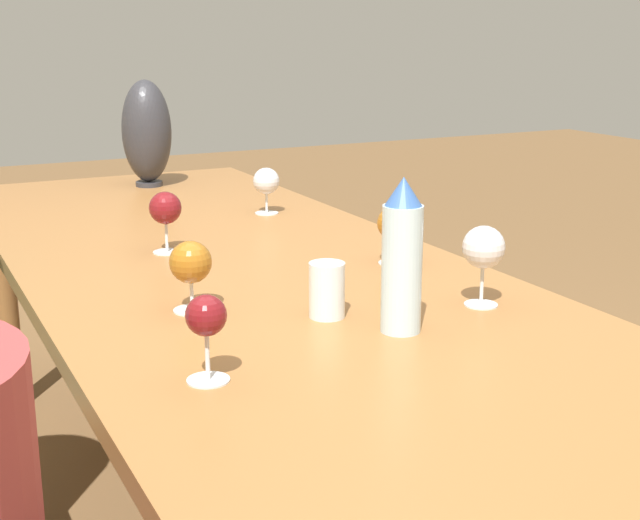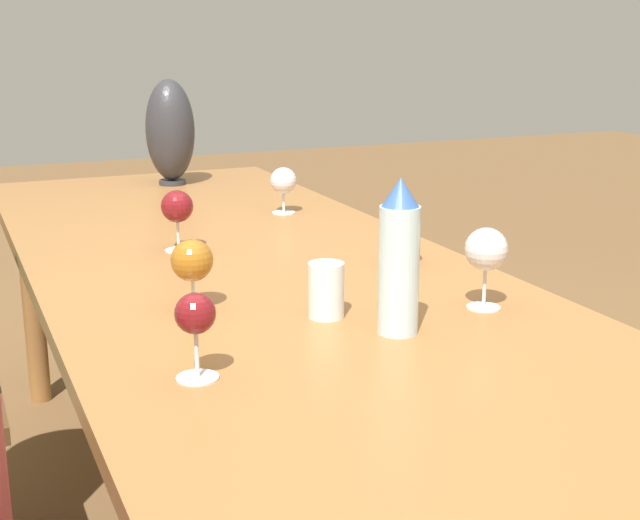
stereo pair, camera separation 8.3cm
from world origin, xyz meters
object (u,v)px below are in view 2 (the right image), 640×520
Objects in this scene: vase at (170,131)px; water_tumbler at (326,290)px; wine_glass_2 at (403,225)px; wine_glass_3 at (192,262)px; wine_glass_1 at (486,251)px; wine_glass_4 at (195,317)px; water_bottle at (399,259)px; wine_glass_5 at (177,208)px; wine_glass_0 at (283,182)px.

water_tumbler is at bearing 176.50° from vase.
wine_glass_3 reaches higher than wine_glass_2.
wine_glass_2 is at bearing -48.58° from water_tumbler.
wine_glass_2 is at bearing -1.37° from wine_glass_1.
wine_glass_4 is at bearing 122.63° from water_tumbler.
water_bottle is at bearing 104.72° from wine_glass_1.
wine_glass_3 is at bearing 103.49° from wine_glass_2.
wine_glass_5 is at bearing 52.65° from wine_glass_2.
wine_glass_3 is at bearing 147.75° from wine_glass_0.
wine_glass_5 is at bearing 15.64° from water_bottle.
water_bottle is at bearing 179.60° from vase.
water_bottle is 1.03m from wine_glass_0.
wine_glass_5 is (-0.30, 0.38, 0.01)m from wine_glass_0.
wine_glass_2 is at bearing -127.35° from wine_glass_5.
vase is (1.46, -0.09, 0.13)m from water_tumbler.
wine_glass_1 is 1.18× the size of wine_glass_2.
water_bottle is 0.17m from water_tumbler.
wine_glass_0 is at bearing -27.36° from wine_glass_4.
wine_glass_0 is 1.00× the size of wine_glass_2.
wine_glass_5 reaches higher than water_tumbler.
water_tumbler is 0.78× the size of wine_glass_0.
wine_glass_3 is at bearing -14.71° from wine_glass_4.
wine_glass_0 is 0.90× the size of wine_glass_5.
water_bottle is 0.79× the size of vase.
wine_glass_5 is at bearing -11.25° from wine_glass_3.
wine_glass_5 is at bearing -12.75° from wine_glass_4.
wine_glass_4 is at bearing 165.29° from wine_glass_3.
wine_glass_1 is (-0.95, -0.03, 0.02)m from wine_glass_0.
water_bottle is 0.74m from wine_glass_5.
vase reaches higher than water_bottle.
vase is 1.22m from wine_glass_2.
wine_glass_0 is 0.97× the size of wine_glass_3.
water_tumbler is at bearing -124.34° from wine_glass_3.
wine_glass_1 is 0.54m from wine_glass_3.
wine_glass_5 is (0.44, -0.09, 0.01)m from wine_glass_3.
wine_glass_1 is 1.15× the size of wine_glass_4.
water_bottle is 0.45m from wine_glass_2.
wine_glass_2 is (-1.20, -0.21, -0.09)m from vase.
wine_glass_4 is (-0.45, 0.59, 0.01)m from wine_glass_2.
water_bottle is 2.03× the size of wine_glass_3.
vase is at bearing -3.50° from water_tumbler.
vase is 2.58× the size of wine_glass_3.
wine_glass_0 is 0.97× the size of wine_glass_4.
wine_glass_4 is (-0.12, 0.59, -0.01)m from wine_glass_1.
water_tumbler is 0.76× the size of wine_glass_3.
vase is at bearing -13.43° from wine_glass_5.
water_bottle is at bearing -80.37° from wine_glass_4.
water_tumbler is at bearing 163.59° from wine_glass_0.
wine_glass_4 is (-0.19, 0.29, 0.05)m from water_tumbler.
wine_glass_2 is 0.75m from wine_glass_4.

